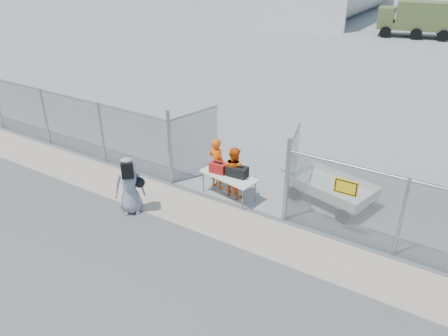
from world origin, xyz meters
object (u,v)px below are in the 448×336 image
Objects in this scene: security_worker_right at (234,172)px; visitor at (130,185)px; security_worker_left at (217,164)px; utility_trailer at (331,191)px; folding_table at (229,186)px.

security_worker_right is 3.13m from visitor.
security_worker_left is 0.54× the size of utility_trailer.
security_worker_right is (0.06, 0.21, 0.42)m from folding_table.
utility_trailer is at bearing -5.05° from visitor.
folding_table is 1.05× the size of security_worker_left.
security_worker_right is at bearing -179.83° from security_worker_left.
visitor is (-2.03, -2.39, 0.07)m from security_worker_right.
visitor reaches higher than security_worker_left.
folding_table is 0.56× the size of utility_trailer.
security_worker_left is 2.83m from visitor.
visitor is at bearing 70.39° from security_worker_left.
security_worker_left is 1.06× the size of security_worker_right.
visitor reaches higher than security_worker_right.
security_worker_right reaches higher than utility_trailer.
visitor reaches higher than utility_trailer.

